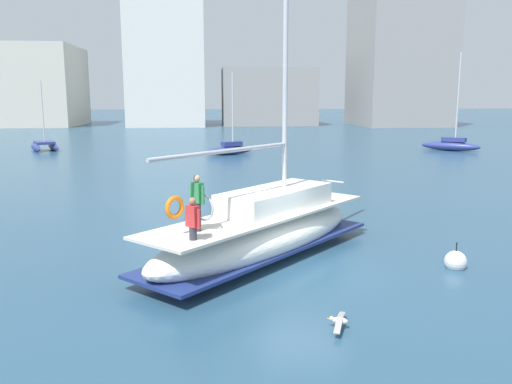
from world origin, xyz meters
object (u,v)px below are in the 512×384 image
Objects in this scene: moored_sloop_far at (451,144)px; seagull at (339,320)px; moored_catamaran at (44,145)px; mooring_buoy at (456,262)px; main_sailboat at (263,230)px; moored_sloop_near at (230,149)px.

moored_sloop_far is 7.85× the size of seagull.
mooring_buoy is (22.85, -37.10, -0.32)m from moored_catamaran.
main_sailboat is at bearing -124.07° from moored_sloop_far.
moored_sloop_near is 35.92m from seagull.
main_sailboat is 38.53m from moored_sloop_far.
main_sailboat is 1.64× the size of moored_sloop_near.
moored_sloop_near is at bearing -15.89° from moored_catamaran.
mooring_buoy is (5.70, -1.64, -0.70)m from main_sailboat.
moored_sloop_far is 37.12m from mooring_buoy.
seagull is (0.78, -35.91, -0.33)m from moored_sloop_near.
mooring_buoy is at bearing -80.53° from moored_sloop_near.
moored_sloop_near is 1.10× the size of moored_catamaran.
moored_sloop_near is 0.79× the size of moored_sloop_far.
moored_sloop_far is (21.58, 31.91, -0.29)m from main_sailboat.
mooring_buoy is at bearing -16.05° from main_sailboat.
moored_catamaran is (-38.73, 3.55, -0.08)m from moored_sloop_far.
mooring_buoy is at bearing -115.34° from moored_sloop_far.
moored_sloop_near is 32.56m from mooring_buoy.
mooring_buoy is (5.36, -32.12, -0.32)m from moored_sloop_near.
moored_catamaran is at bearing 114.07° from seagull.
main_sailboat is 5.97m from mooring_buoy.
moored_sloop_far is at bearing 55.93° from main_sailboat.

